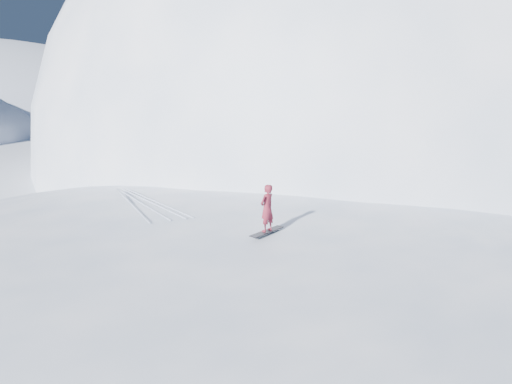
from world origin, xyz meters
TOP-DOWN VIEW (x-y plane):
  - ground at (0.00, 0.00)m, footprint 400.00×400.00m
  - near_ridge at (1.00, 3.00)m, footprint 36.00×28.00m
  - summit_peak at (22.00, 26.00)m, footprint 60.00×56.00m
  - peak_shoulder at (10.00, 20.00)m, footprint 28.00×24.00m
  - wind_bumps at (-0.56, 2.12)m, footprint 16.00×14.40m
  - snowboard at (1.57, -0.62)m, footprint 1.40×0.95m
  - snowboarder at (1.57, -0.62)m, footprint 0.67×0.59m
  - board_tracks at (-1.64, 4.62)m, footprint 2.30×5.97m

SIDE VIEW (x-z plane):
  - ground at x=0.00m, z-range 0.00..0.00m
  - near_ridge at x=1.00m, z-range -2.40..2.40m
  - summit_peak at x=22.00m, z-range -28.00..28.00m
  - peak_shoulder at x=10.00m, z-range -9.00..9.00m
  - wind_bumps at x=-0.56m, z-range -0.50..0.50m
  - snowboard at x=1.57m, z-range 2.40..2.42m
  - board_tracks at x=-1.64m, z-range 2.40..2.44m
  - snowboarder at x=1.57m, z-range 2.42..3.96m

